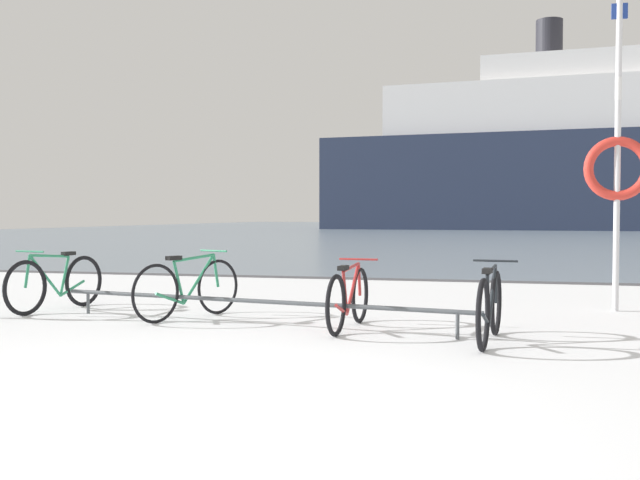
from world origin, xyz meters
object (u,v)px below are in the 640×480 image
at_px(bicycle_0, 56,283).
at_px(bicycle_1, 189,288).
at_px(bicycle_2, 349,298).
at_px(bicycle_3, 490,306).
at_px(rescue_post, 617,162).

height_order(bicycle_0, bicycle_1, bicycle_1).
xyz_separation_m(bicycle_2, bicycle_3, (1.53, -0.49, 0.01)).
distance_m(bicycle_1, bicycle_2, 2.11).
height_order(bicycle_1, rescue_post, rescue_post).
bearing_deg(rescue_post, bicycle_0, -166.45).
xyz_separation_m(bicycle_0, bicycle_2, (4.09, -0.59, -0.02)).
distance_m(bicycle_1, bicycle_3, 3.71).
bearing_deg(bicycle_0, bicycle_3, -10.96).
xyz_separation_m(bicycle_0, bicycle_1, (2.01, -0.24, 0.01)).
bearing_deg(bicycle_3, bicycle_1, 166.80).
relative_size(bicycle_0, bicycle_2, 1.06).
height_order(bicycle_2, rescue_post, rescue_post).
bearing_deg(bicycle_1, bicycle_2, -9.64).
bearing_deg(bicycle_0, rescue_post, 13.55).
height_order(bicycle_1, bicycle_2, bicycle_1).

